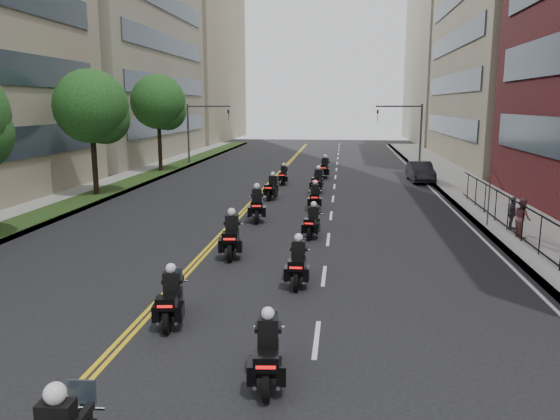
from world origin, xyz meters
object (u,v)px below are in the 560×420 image
(motorcycle_5, at_px, (313,223))
(pedestrian_b, at_px, (522,218))
(motorcycle_9, at_px, (318,182))
(pedestrian_c, at_px, (512,213))
(motorcycle_3, at_px, (298,265))
(motorcycle_6, at_px, (257,206))
(motorcycle_2, at_px, (171,300))
(parked_sedan, at_px, (420,172))
(motorcycle_7, at_px, (315,198))
(motorcycle_8, at_px, (272,188))
(motorcycle_11, at_px, (325,169))
(motorcycle_4, at_px, (232,237))
(motorcycle_1, at_px, (268,354))
(motorcycle_10, at_px, (284,176))

(motorcycle_5, distance_m, pedestrian_b, 8.69)
(pedestrian_b, bearing_deg, motorcycle_9, 31.29)
(pedestrian_b, height_order, pedestrian_c, pedestrian_b)
(motorcycle_3, distance_m, motorcycle_6, 9.71)
(motorcycle_2, xyz_separation_m, parked_sedan, (10.00, 27.60, 0.10))
(pedestrian_c, bearing_deg, motorcycle_7, 90.95)
(motorcycle_8, height_order, motorcycle_9, motorcycle_9)
(motorcycle_6, bearing_deg, motorcycle_7, 42.86)
(motorcycle_7, distance_m, pedestrian_c, 10.01)
(parked_sedan, height_order, pedestrian_c, pedestrian_c)
(motorcycle_9, bearing_deg, motorcycle_5, -80.48)
(motorcycle_8, xyz_separation_m, motorcycle_11, (2.79, 9.80, 0.07))
(motorcycle_4, bearing_deg, motorcycle_6, 83.35)
(motorcycle_2, bearing_deg, motorcycle_9, 74.79)
(motorcycle_11, xyz_separation_m, pedestrian_b, (8.83, -18.57, 0.26))
(motorcycle_5, height_order, motorcycle_8, motorcycle_8)
(motorcycle_3, relative_size, motorcycle_6, 0.89)
(motorcycle_9, bearing_deg, motorcycle_3, -81.42)
(motorcycle_5, height_order, motorcycle_6, motorcycle_6)
(pedestrian_c, bearing_deg, parked_sedan, 34.32)
(motorcycle_11, height_order, pedestrian_c, motorcycle_11)
(motorcycle_7, bearing_deg, parked_sedan, 56.75)
(motorcycle_1, distance_m, motorcycle_7, 18.87)
(motorcycle_3, relative_size, motorcycle_7, 1.02)
(motorcycle_2, bearing_deg, motorcycle_8, 81.48)
(motorcycle_4, height_order, parked_sedan, motorcycle_4)
(motorcycle_2, xyz_separation_m, motorcycle_5, (3.12, 9.82, -0.02))
(motorcycle_5, xyz_separation_m, pedestrian_b, (8.68, 0.36, 0.37))
(motorcycle_6, height_order, motorcycle_8, motorcycle_6)
(motorcycle_2, bearing_deg, motorcycle_1, -51.81)
(motorcycle_3, bearing_deg, motorcycle_11, 89.67)
(motorcycle_2, height_order, motorcycle_5, motorcycle_2)
(parked_sedan, bearing_deg, motorcycle_6, -125.73)
(motorcycle_4, bearing_deg, motorcycle_7, 67.75)
(motorcycle_5, bearing_deg, parked_sedan, 76.68)
(motorcycle_2, distance_m, motorcycle_4, 6.46)
(motorcycle_9, bearing_deg, motorcycle_4, -91.39)
(pedestrian_c, bearing_deg, motorcycle_3, 160.31)
(motorcycle_2, xyz_separation_m, motorcycle_4, (0.28, 6.45, 0.09))
(motorcycle_6, bearing_deg, motorcycle_3, -81.33)
(pedestrian_c, bearing_deg, motorcycle_1, 176.12)
(motorcycle_1, height_order, motorcycle_9, motorcycle_9)
(motorcycle_1, xyz_separation_m, motorcycle_4, (-2.64, 9.25, 0.09))
(motorcycle_10, bearing_deg, motorcycle_4, -88.13)
(motorcycle_3, relative_size, motorcycle_11, 0.89)
(motorcycle_8, xyz_separation_m, pedestrian_c, (11.62, -7.42, 0.24))
(motorcycle_4, relative_size, pedestrian_c, 1.67)
(motorcycle_1, height_order, parked_sedan, motorcycle_1)
(motorcycle_1, xyz_separation_m, motorcycle_2, (-2.92, 2.80, -0.00))
(motorcycle_6, bearing_deg, motorcycle_2, -98.98)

